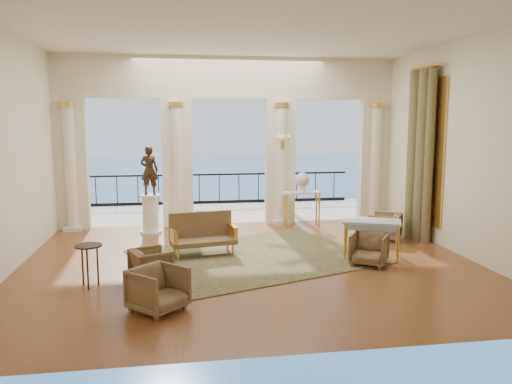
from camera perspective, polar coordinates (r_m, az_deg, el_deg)
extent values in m
plane|color=#451E09|center=(10.09, -0.73, -8.12)|extent=(9.00, 9.00, 0.00)
plane|color=white|center=(5.78, 4.86, 2.37)|extent=(9.00, 0.00, 9.00)
plane|color=white|center=(10.10, -26.98, 3.99)|extent=(0.00, 8.00, 8.00)
plane|color=white|center=(11.26, 22.65, 4.59)|extent=(0.00, 8.00, 8.00)
plane|color=white|center=(9.83, -0.78, 17.95)|extent=(9.00, 9.00, 0.00)
cube|color=beige|center=(13.55, -3.12, 12.90)|extent=(9.00, 0.30, 1.10)
cube|color=beige|center=(13.76, -20.32, 2.95)|extent=(0.80, 0.30, 3.40)
cylinder|color=beige|center=(13.59, -20.44, 2.46)|extent=(0.28, 0.28, 3.20)
cylinder|color=gold|center=(13.54, -20.80, 9.42)|extent=(0.40, 0.40, 0.12)
cube|color=silver|center=(13.82, -20.13, -3.90)|extent=(0.45, 0.45, 0.12)
cube|color=beige|center=(13.48, -8.99, 3.26)|extent=(0.80, 0.30, 3.40)
cylinder|color=beige|center=(13.31, -8.98, 2.77)|extent=(0.28, 0.28, 3.20)
cylinder|color=gold|center=(13.26, -9.14, 9.88)|extent=(0.40, 0.40, 0.12)
cube|color=silver|center=(13.54, -8.83, -3.73)|extent=(0.45, 0.45, 0.12)
cube|color=beige|center=(13.77, 2.77, 3.45)|extent=(0.80, 0.30, 3.40)
cylinder|color=beige|center=(13.60, 2.92, 2.97)|extent=(0.28, 0.28, 3.20)
cylinder|color=gold|center=(13.55, 2.97, 9.94)|extent=(0.40, 0.40, 0.12)
cube|color=silver|center=(13.82, 2.87, -3.40)|extent=(0.45, 0.45, 0.12)
cube|color=beige|center=(14.55, 13.26, 3.50)|extent=(0.80, 0.30, 3.40)
cylinder|color=beige|center=(14.39, 13.51, 3.04)|extent=(0.28, 0.28, 3.20)
cylinder|color=gold|center=(14.35, 13.74, 9.62)|extent=(0.40, 0.40, 0.12)
cube|color=silver|center=(14.61, 13.31, -2.98)|extent=(0.45, 0.45, 0.12)
cube|color=#A59E8A|center=(15.71, -3.73, -2.40)|extent=(10.00, 3.60, 0.10)
cube|color=black|center=(17.14, -4.24, 2.02)|extent=(9.00, 0.06, 0.06)
cube|color=black|center=(17.27, -4.21, -1.11)|extent=(9.00, 0.06, 0.10)
cylinder|color=black|center=(17.20, -4.22, 0.37)|extent=(0.03, 0.03, 1.00)
cylinder|color=black|center=(17.36, -17.84, 0.07)|extent=(0.03, 0.03, 1.00)
cylinder|color=black|center=(18.00, 8.90, 0.64)|extent=(0.03, 0.03, 1.00)
cylinder|color=#4C3823|center=(16.55, 2.90, 5.64)|extent=(0.20, 0.20, 4.20)
plane|color=#1F5A91|center=(70.16, -7.68, 0.88)|extent=(160.00, 160.00, 0.00)
cylinder|color=brown|center=(12.08, 19.18, 3.78)|extent=(0.26, 0.26, 4.00)
cylinder|color=brown|center=(12.46, 18.05, 3.95)|extent=(0.32, 0.32, 4.00)
cylinder|color=brown|center=(12.88, 17.30, 4.11)|extent=(0.26, 0.26, 4.00)
cylinder|color=gold|center=(12.53, 18.85, 13.33)|extent=(0.08, 1.40, 0.08)
cube|color=gold|center=(12.55, 18.92, 4.40)|extent=(0.04, 1.60, 3.40)
cube|color=gold|center=(13.42, 3.06, 5.47)|extent=(0.10, 0.04, 0.25)
cylinder|color=gold|center=(13.31, 2.54, 5.88)|extent=(0.02, 0.02, 0.22)
cylinder|color=gold|center=(13.34, 3.13, 5.88)|extent=(0.02, 0.02, 0.22)
cylinder|color=gold|center=(13.37, 3.72, 5.88)|extent=(0.02, 0.02, 0.22)
cube|color=#282E16|center=(10.50, -0.23, -7.41)|extent=(5.50, 4.89, 0.02)
imported|color=#3F2F1D|center=(7.71, -11.13, -10.63)|extent=(0.97, 0.97, 0.73)
imported|color=#3F2F1D|center=(10.15, 12.80, -6.21)|extent=(0.91, 0.90, 0.69)
imported|color=#3F2F1D|center=(12.36, 14.56, -3.66)|extent=(0.92, 0.93, 0.70)
imported|color=#3F2F1D|center=(9.06, -11.89, -8.03)|extent=(0.80, 0.82, 0.66)
cube|color=#3F2F1D|center=(10.60, -6.02, -5.67)|extent=(1.44, 0.79, 0.10)
cube|color=#3F2F1D|center=(10.78, -6.36, -3.69)|extent=(1.35, 0.32, 0.55)
cube|color=gold|center=(10.44, -9.43, -4.94)|extent=(0.18, 0.56, 0.26)
cube|color=gold|center=(10.72, -2.72, -4.49)|extent=(0.18, 0.56, 0.26)
cylinder|color=gold|center=(10.32, -8.90, -7.12)|extent=(0.05, 0.05, 0.25)
cylinder|color=gold|center=(10.58, -2.63, -6.65)|extent=(0.05, 0.05, 0.25)
cylinder|color=gold|center=(10.74, -9.33, -6.52)|extent=(0.05, 0.05, 0.25)
cylinder|color=gold|center=(10.99, -3.29, -6.09)|extent=(0.05, 0.05, 0.25)
cube|color=#9EB5C2|center=(10.58, 13.12, -3.30)|extent=(1.31, 1.02, 0.05)
cylinder|color=gold|center=(10.43, 10.13, -5.61)|extent=(0.05, 0.05, 0.74)
cylinder|color=gold|center=(10.42, 15.93, -5.81)|extent=(0.05, 0.05, 0.74)
cylinder|color=gold|center=(10.94, 10.30, -4.97)|extent=(0.05, 0.05, 0.74)
cylinder|color=gold|center=(10.93, 15.82, -5.15)|extent=(0.05, 0.05, 0.74)
cylinder|color=silver|center=(12.92, -11.90, -4.50)|extent=(0.54, 0.54, 0.07)
cylinder|color=silver|center=(12.83, -11.96, -2.48)|extent=(0.40, 0.40, 0.87)
cylinder|color=silver|center=(12.75, -12.02, -0.40)|extent=(0.51, 0.51, 0.05)
imported|color=#302115|center=(12.67, -12.11, 2.43)|extent=(0.49, 0.38, 1.21)
cube|color=silver|center=(13.36, 5.28, -0.08)|extent=(1.02, 0.44, 0.06)
cylinder|color=gold|center=(13.18, 3.58, -2.26)|extent=(0.05, 0.05, 0.89)
cylinder|color=gold|center=(13.44, 7.23, -2.11)|extent=(0.05, 0.05, 0.89)
cylinder|color=gold|center=(13.45, 3.27, -2.05)|extent=(0.05, 0.05, 0.89)
cylinder|color=gold|center=(13.70, 6.86, -1.91)|extent=(0.05, 0.05, 0.89)
cylinder|color=white|center=(13.34, 5.29, 0.55)|extent=(0.19, 0.19, 0.24)
sphere|color=#D29697|center=(13.31, 5.30, 1.39)|extent=(0.39, 0.39, 0.39)
cylinder|color=black|center=(8.98, -18.62, -5.84)|extent=(0.46, 0.46, 0.03)
cylinder|color=black|center=(9.12, -17.64, -7.99)|extent=(0.03, 0.03, 0.71)
cylinder|color=black|center=(9.16, -19.20, -7.98)|extent=(0.03, 0.03, 0.71)
cylinder|color=black|center=(8.93, -18.69, -8.37)|extent=(0.03, 0.03, 0.71)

